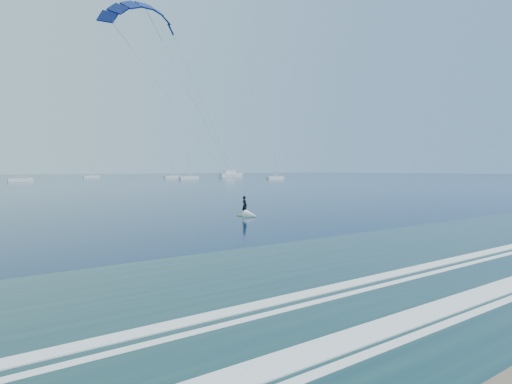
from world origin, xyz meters
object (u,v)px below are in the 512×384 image
Objects in this scene: motor_yacht at (230,174)px; sailboat_3 at (20,180)px; sailboat_5 at (172,177)px; kitesurfer_rig at (199,111)px; sailboat_6 at (189,177)px; sailboat_7 at (275,178)px; sailboat_4 at (91,177)px.

sailboat_3 reaches higher than motor_yacht.
sailboat_3 is at bearing -162.34° from sailboat_5.
motor_yacht is (136.93, 195.01, -8.19)m from kitesurfer_rig.
kitesurfer_rig reaches higher than sailboat_5.
kitesurfer_rig reaches higher than sailboat_6.
motor_yacht is at bearing 73.80° from sailboat_7.
kitesurfer_rig reaches higher than sailboat_3.
sailboat_4 is at bearing 136.63° from sailboat_5.
sailboat_3 is at bearing 167.36° from sailboat_7.
kitesurfer_rig is at bearing -118.94° from sailboat_6.
kitesurfer_rig is at bearing -125.08° from motor_yacht.
sailboat_5 is at bearing -160.24° from motor_yacht.
sailboat_7 is (-18.87, -64.97, -0.97)m from motor_yacht.
kitesurfer_rig is 1.58× the size of sailboat_5.
sailboat_4 is (-80.05, 12.68, -0.98)m from motor_yacht.
sailboat_6 is at bearing -95.90° from sailboat_5.
sailboat_6 reaches higher than sailboat_7.
sailboat_5 is at bearing -43.37° from sailboat_4.
sailboat_7 is (61.18, -77.65, 0.01)m from sailboat_4.
motor_yacht is 81.05m from sailboat_4.
kitesurfer_rig is at bearing -132.24° from sailboat_7.
sailboat_5 is 0.95× the size of sailboat_7.
kitesurfer_rig is 1.67× the size of sailboat_3.
sailboat_7 is at bearing -39.82° from sailboat_6.
sailboat_7 is (118.06, 130.04, -9.15)m from kitesurfer_rig.
motor_yacht is 1.17× the size of sailboat_6.
sailboat_5 is (-48.27, -17.34, -0.97)m from motor_yacht.
sailboat_5 is at bearing 121.69° from sailboat_7.
sailboat_5 reaches higher than motor_yacht.
sailboat_7 is (31.60, -26.35, -0.00)m from sailboat_6.
sailboat_3 is 0.95× the size of sailboat_5.
motor_yacht is at bearing 19.76° from sailboat_5.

